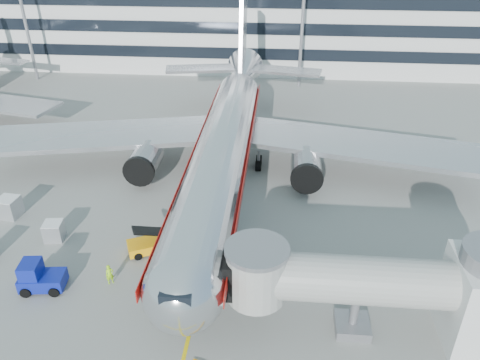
# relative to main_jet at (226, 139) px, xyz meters

# --- Properties ---
(ground) EXTENTS (180.00, 180.00, 0.00)m
(ground) POSITION_rel_main_jet_xyz_m (0.00, -11.72, -4.23)
(ground) COLOR gray
(ground) RESTS_ON ground
(lead_in_line) EXTENTS (0.25, 70.00, 0.01)m
(lead_in_line) POSITION_rel_main_jet_xyz_m (0.00, -1.72, -4.23)
(lead_in_line) COLOR yellow
(lead_in_line) RESTS_ON ground
(main_jet) EXTENTS (50.95, 48.70, 16.06)m
(main_jet) POSITION_rel_main_jet_xyz_m (0.00, 0.00, 0.00)
(main_jet) COLOR silver
(main_jet) RESTS_ON ground
(jet_bridge) EXTENTS (17.80, 4.50, 7.00)m
(jet_bridge) POSITION_rel_main_jet_xyz_m (12.18, -19.72, -0.36)
(jet_bridge) COLOR silver
(jet_bridge) RESTS_ON ground
(terminal) EXTENTS (150.00, 24.25, 15.60)m
(terminal) POSITION_rel_main_jet_xyz_m (0.00, 46.23, 3.57)
(terminal) COLOR silver
(terminal) RESTS_ON ground
(belt_loader) EXTENTS (5.00, 3.54, 2.38)m
(belt_loader) POSITION_rel_main_jet_xyz_m (-4.13, -12.56, -3.56)
(belt_loader) COLOR #FFA50A
(belt_loader) RESTS_ON ground
(baggage_tug) EXTENTS (3.29, 2.31, 2.33)m
(baggage_tug) POSITION_rel_main_jet_xyz_m (-11.44, -17.78, -3.22)
(baggage_tug) COLOR navy
(baggage_tug) RESTS_ON ground
(cargo_container_right) EXTENTS (1.88, 1.88, 1.82)m
(cargo_container_right) POSITION_rel_main_jet_xyz_m (-18.48, -8.97, -3.32)
(cargo_container_right) COLOR #AEB0B5
(cargo_container_right) RESTS_ON ground
(cargo_container_front) EXTENTS (1.66, 1.66, 1.57)m
(cargo_container_front) POSITION_rel_main_jet_xyz_m (-13.03, -11.92, -3.44)
(cargo_container_front) COLOR #AEB0B5
(cargo_container_front) RESTS_ON ground
(ramp_worker) EXTENTS (0.70, 0.64, 1.61)m
(ramp_worker) POSITION_rel_main_jet_xyz_m (-6.62, -16.80, -3.43)
(ramp_worker) COLOR #9EE418
(ramp_worker) RESTS_ON ground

